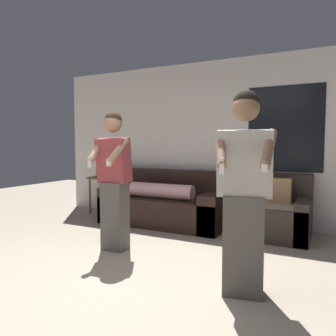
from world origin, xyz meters
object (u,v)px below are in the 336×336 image
at_px(person_left, 114,179).
at_px(person_right, 244,193).
at_px(armchair, 277,215).
at_px(couch, 166,205).
at_px(side_table, 104,183).

relative_size(person_left, person_right, 0.97).
bearing_deg(person_left, armchair, 41.66).
xyz_separation_m(couch, side_table, (-1.45, 0.22, 0.27)).
bearing_deg(side_table, couch, -8.54).
bearing_deg(armchair, person_right, -89.45).
bearing_deg(person_left, side_table, 131.21).
xyz_separation_m(couch, person_left, (0.06, -1.50, 0.57)).
bearing_deg(armchair, couch, -179.17).
bearing_deg(couch, person_left, -87.79).
distance_m(side_table, person_left, 2.31).
height_order(armchair, person_left, person_left).
bearing_deg(couch, side_table, 171.46).
distance_m(armchair, side_table, 3.24).
height_order(armchair, side_table, armchair).
xyz_separation_m(armchair, person_right, (0.02, -2.03, 0.59)).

